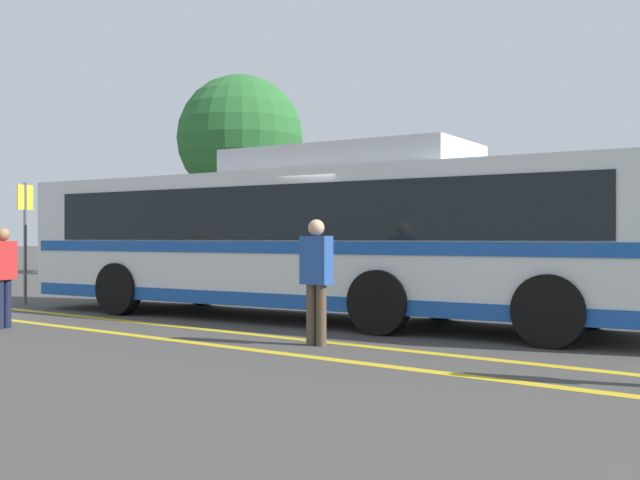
# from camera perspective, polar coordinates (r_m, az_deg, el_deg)

# --- Properties ---
(ground_plane) EXTENTS (220.00, 220.00, 0.00)m
(ground_plane) POSITION_cam_1_polar(r_m,az_deg,el_deg) (13.52, -0.29, -6.14)
(ground_plane) COLOR #423F3D
(lane_strip_0) EXTENTS (32.25, 0.20, 0.01)m
(lane_strip_0) POSITION_cam_1_polar(r_m,az_deg,el_deg) (11.86, -6.48, -7.02)
(lane_strip_0) COLOR gold
(lane_strip_0) RESTS_ON ground_plane
(lane_strip_1) EXTENTS (32.25, 0.20, 0.01)m
(lane_strip_1) POSITION_cam_1_polar(r_m,az_deg,el_deg) (11.05, -10.72, -7.55)
(lane_strip_1) COLOR gold
(lane_strip_1) RESTS_ON ground_plane
(curb_strip) EXTENTS (40.25, 0.36, 0.15)m
(curb_strip) POSITION_cam_1_polar(r_m,az_deg,el_deg) (19.47, 12.44, -3.98)
(curb_strip) COLOR #99999E
(curb_strip) RESTS_ON ground_plane
(transit_bus) EXTENTS (12.72, 3.74, 3.06)m
(transit_bus) POSITION_cam_1_polar(r_m,az_deg,el_deg) (13.43, 0.08, 0.34)
(transit_bus) COLOR silver
(transit_bus) RESTS_ON ground_plane
(parked_car_0) EXTENTS (4.43, 2.01, 1.36)m
(parked_car_0) POSITION_cam_1_polar(r_m,az_deg,el_deg) (25.10, -11.65, -1.64)
(parked_car_0) COLOR olive
(parked_car_0) RESTS_ON ground_plane
(parked_car_1) EXTENTS (4.97, 2.26, 1.41)m
(parked_car_1) POSITION_cam_1_polar(r_m,az_deg,el_deg) (20.91, -1.63, -1.91)
(parked_car_1) COLOR #335B33
(parked_car_1) RESTS_ON ground_plane
(parked_car_2) EXTENTS (4.63, 2.08, 1.47)m
(parked_car_2) POSITION_cam_1_polar(r_m,az_deg,el_deg) (17.95, 15.09, -2.23)
(parked_car_2) COLOR olive
(parked_car_2) RESTS_ON ground_plane
(pedestrian_0) EXTENTS (0.43, 0.24, 1.74)m
(pedestrian_0) POSITION_cam_1_polar(r_m,az_deg,el_deg) (10.31, -0.29, -2.57)
(pedestrian_0) COLOR brown
(pedestrian_0) RESTS_ON ground_plane
(pedestrian_1) EXTENTS (0.34, 0.47, 1.65)m
(pedestrian_1) POSITION_cam_1_polar(r_m,az_deg,el_deg) (13.32, -23.00, -2.21)
(pedestrian_1) COLOR #191E38
(pedestrian_1) RESTS_ON ground_plane
(bus_stop_sign) EXTENTS (0.07, 0.40, 2.71)m
(bus_stop_sign) POSITION_cam_1_polar(r_m,az_deg,el_deg) (17.88, -21.55, 0.85)
(bus_stop_sign) COLOR #59595E
(bus_stop_sign) RESTS_ON ground_plane
(tree_1) EXTENTS (5.03, 5.03, 7.99)m
(tree_1) POSITION_cam_1_polar(r_m,az_deg,el_deg) (30.37, -6.10, 7.71)
(tree_1) COLOR #513823
(tree_1) RESTS_ON ground_plane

